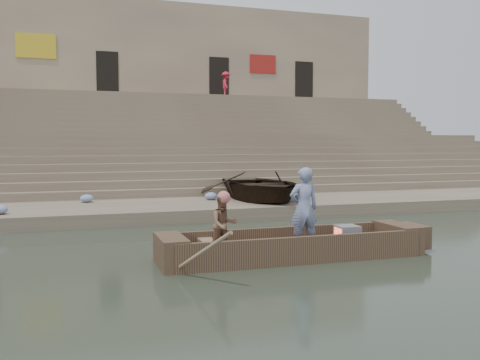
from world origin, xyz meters
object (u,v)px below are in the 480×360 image
television (347,235)px  standing_man (304,208)px  main_rowboat (292,253)px  beached_rowboat (260,186)px  pedestrian (226,84)px  rowing_man (224,224)px

television → standing_man: bearing=-172.6°
main_rowboat → beached_rowboat: bearing=74.8°
beached_rowboat → pedestrian: size_ratio=3.09×
main_rowboat → beached_rowboat: 7.71m
television → pedestrian: pedestrian is taller
standing_man → beached_rowboat: size_ratio=0.35×
rowing_man → beached_rowboat: 8.37m
rowing_man → pedestrian: size_ratio=0.75×
standing_man → television: 1.27m
pedestrian → television: bearing=-176.9°
main_rowboat → television: television is taller
main_rowboat → pedestrian: 22.80m
rowing_man → television: bearing=-2.5°
television → rowing_man: bearing=-176.3°
standing_man → television: bearing=-168.7°
beached_rowboat → main_rowboat: bearing=-105.6°
standing_man → pedestrian: pedestrian is taller
beached_rowboat → standing_man: bearing=-103.9°
television → beached_rowboat: beached_rowboat is taller
standing_man → television: size_ratio=3.65×
standing_man → pedestrian: size_ratio=1.07×
rowing_man → pedestrian: bearing=67.1°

